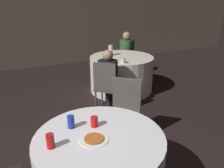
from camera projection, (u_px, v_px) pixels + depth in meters
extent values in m
cube|color=#7A6B5B|center=(20.00, 19.00, 6.02)|extent=(16.00, 0.06, 2.80)
cylinder|color=white|center=(121.00, 74.00, 4.76)|extent=(1.35, 1.35, 0.76)
cube|color=#59514C|center=(123.00, 119.00, 2.83)|extent=(0.56, 0.56, 0.04)
cube|color=#59514C|center=(127.00, 95.00, 2.90)|extent=(0.32, 0.29, 0.47)
cylinder|color=#4C4C51|center=(133.00, 144.00, 2.71)|extent=(0.03, 0.03, 0.41)
cylinder|color=#4C4C51|center=(107.00, 139.00, 2.80)|extent=(0.03, 0.03, 0.41)
cylinder|color=#4C4C51|center=(138.00, 129.00, 3.01)|extent=(0.03, 0.03, 0.41)
cylinder|color=#4C4C51|center=(114.00, 125.00, 3.11)|extent=(0.03, 0.03, 0.41)
cube|color=#59514C|center=(108.00, 88.00, 3.85)|extent=(0.56, 0.56, 0.04)
cube|color=#59514C|center=(105.00, 77.00, 3.60)|extent=(0.32, 0.29, 0.47)
cylinder|color=#4C4C51|center=(102.00, 95.00, 4.13)|extent=(0.03, 0.03, 0.41)
cylinder|color=#4C4C51|center=(119.00, 97.00, 4.04)|extent=(0.03, 0.03, 0.41)
cylinder|color=#4C4C51|center=(96.00, 102.00, 3.82)|extent=(0.03, 0.03, 0.41)
cylinder|color=#4C4C51|center=(115.00, 104.00, 3.73)|extent=(0.03, 0.03, 0.41)
cube|color=#59514C|center=(126.00, 60.00, 5.66)|extent=(0.56, 0.56, 0.04)
cube|color=#59514C|center=(127.00, 49.00, 5.73)|extent=(0.34, 0.26, 0.47)
cylinder|color=#4C4C51|center=(132.00, 70.00, 5.56)|extent=(0.03, 0.03, 0.41)
cylinder|color=#4C4C51|center=(119.00, 70.00, 5.61)|extent=(0.03, 0.03, 0.41)
cylinder|color=#4C4C51|center=(133.00, 67.00, 5.87)|extent=(0.03, 0.03, 0.41)
cylinder|color=#4C4C51|center=(120.00, 66.00, 5.92)|extent=(0.03, 0.03, 0.41)
cylinder|color=#282828|center=(125.00, 70.00, 5.53)|extent=(0.24, 0.24, 0.45)
cube|color=#282828|center=(126.00, 58.00, 5.53)|extent=(0.42, 0.43, 0.12)
cylinder|color=#38663D|center=(126.00, 50.00, 5.56)|extent=(0.31, 0.31, 0.49)
sphere|color=tan|center=(127.00, 36.00, 5.44)|extent=(0.20, 0.20, 0.20)
cylinder|color=black|center=(111.00, 94.00, 4.12)|extent=(0.24, 0.24, 0.45)
cube|color=black|center=(110.00, 82.00, 3.92)|extent=(0.45, 0.45, 0.12)
cylinder|color=black|center=(108.00, 74.00, 3.76)|extent=(0.34, 0.34, 0.47)
sphere|color=tan|center=(108.00, 55.00, 3.64)|extent=(0.18, 0.18, 0.18)
cylinder|color=white|center=(94.00, 139.00, 1.86)|extent=(0.25, 0.25, 0.01)
cylinder|color=#B25B23|center=(94.00, 139.00, 1.85)|extent=(0.17, 0.17, 0.01)
cylinder|color=red|center=(50.00, 141.00, 1.74)|extent=(0.07, 0.07, 0.12)
cylinder|color=#1E38A5|center=(71.00, 122.00, 2.01)|extent=(0.07, 0.07, 0.12)
cylinder|color=red|center=(94.00, 122.00, 2.04)|extent=(0.07, 0.07, 0.10)
cylinder|color=white|center=(111.00, 50.00, 4.70)|extent=(0.09, 0.09, 0.22)
cylinder|color=silver|center=(123.00, 61.00, 4.13)|extent=(0.08, 0.08, 0.10)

